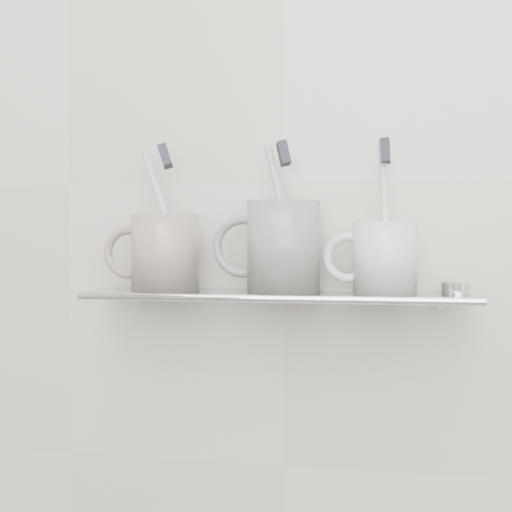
% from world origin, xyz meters
% --- Properties ---
extents(wall_back, '(2.50, 0.00, 2.50)m').
position_xyz_m(wall_back, '(0.00, 1.10, 1.25)').
color(wall_back, beige).
rests_on(wall_back, ground).
extents(shelf_glass, '(0.50, 0.12, 0.01)m').
position_xyz_m(shelf_glass, '(0.00, 1.04, 1.10)').
color(shelf_glass, silver).
rests_on(shelf_glass, wall_back).
extents(shelf_rail, '(0.50, 0.01, 0.01)m').
position_xyz_m(shelf_rail, '(0.00, 0.98, 1.10)').
color(shelf_rail, silver).
rests_on(shelf_rail, shelf_glass).
extents(bracket_left, '(0.02, 0.03, 0.02)m').
position_xyz_m(bracket_left, '(-0.21, 1.09, 1.09)').
color(bracket_left, silver).
rests_on(bracket_left, wall_back).
extents(bracket_right, '(0.02, 0.03, 0.02)m').
position_xyz_m(bracket_right, '(0.21, 1.09, 1.09)').
color(bracket_right, silver).
rests_on(bracket_right, wall_back).
extents(mug_left, '(0.11, 0.11, 0.10)m').
position_xyz_m(mug_left, '(-0.15, 1.04, 1.15)').
color(mug_left, silver).
rests_on(mug_left, shelf_glass).
extents(mug_left_handle, '(0.07, 0.01, 0.07)m').
position_xyz_m(mug_left_handle, '(-0.21, 1.04, 1.15)').
color(mug_left_handle, silver).
rests_on(mug_left_handle, mug_left).
extents(toothbrush_left, '(0.08, 0.03, 0.18)m').
position_xyz_m(toothbrush_left, '(-0.15, 1.04, 1.20)').
color(toothbrush_left, silver).
rests_on(toothbrush_left, mug_left).
extents(bristles_left, '(0.03, 0.03, 0.04)m').
position_xyz_m(bristles_left, '(-0.15, 1.04, 1.28)').
color(bristles_left, '#292A36').
rests_on(bristles_left, toothbrush_left).
extents(mug_center, '(0.12, 0.12, 0.12)m').
position_xyz_m(mug_center, '(0.01, 1.04, 1.16)').
color(mug_center, silver).
rests_on(mug_center, shelf_glass).
extents(mug_center_handle, '(0.08, 0.01, 0.08)m').
position_xyz_m(mug_center_handle, '(-0.05, 1.04, 1.16)').
color(mug_center_handle, silver).
rests_on(mug_center_handle, mug_center).
extents(toothbrush_center, '(0.06, 0.03, 0.19)m').
position_xyz_m(toothbrush_center, '(0.01, 1.04, 1.20)').
color(toothbrush_center, '#9DB4CA').
rests_on(toothbrush_center, mug_center).
extents(bristles_center, '(0.02, 0.03, 0.03)m').
position_xyz_m(bristles_center, '(0.01, 1.04, 1.28)').
color(bristles_center, '#292A36').
rests_on(bristles_center, toothbrush_center).
extents(mug_right, '(0.11, 0.11, 0.09)m').
position_xyz_m(mug_right, '(0.14, 1.04, 1.15)').
color(mug_right, silver).
rests_on(mug_right, shelf_glass).
extents(mug_right_handle, '(0.07, 0.01, 0.07)m').
position_xyz_m(mug_right_handle, '(0.09, 1.04, 1.15)').
color(mug_right_handle, silver).
rests_on(mug_right_handle, mug_right).
extents(toothbrush_right, '(0.02, 0.03, 0.19)m').
position_xyz_m(toothbrush_right, '(0.14, 1.04, 1.20)').
color(toothbrush_right, silver).
rests_on(toothbrush_right, mug_right).
extents(bristles_right, '(0.01, 0.03, 0.03)m').
position_xyz_m(bristles_right, '(0.14, 1.04, 1.28)').
color(bristles_right, '#292A36').
rests_on(bristles_right, toothbrush_right).
extents(chrome_cap, '(0.04, 0.04, 0.02)m').
position_xyz_m(chrome_cap, '(0.23, 1.04, 1.11)').
color(chrome_cap, silver).
rests_on(chrome_cap, shelf_glass).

